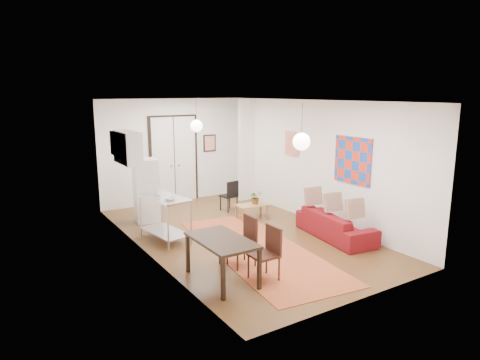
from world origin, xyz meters
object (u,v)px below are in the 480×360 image
black_side_chair (227,193)px  kitchen_counter (165,212)px  sofa (335,225)px  dining_table (222,243)px  dining_chair_far (261,249)px  dining_chair_near (239,237)px  fridge (146,191)px  coffee_table (252,206)px

black_side_chair → kitchen_counter: bearing=21.3°
sofa → dining_table: 3.20m
dining_table → black_side_chair: 4.33m
dining_table → dining_chair_far: 0.67m
kitchen_counter → black_side_chair: bearing=22.0°
sofa → dining_chair_near: dining_chair_near is taller
fridge → kitchen_counter: bearing=-87.6°
sofa → black_side_chair: 3.24m
kitchen_counter → dining_chair_far: 2.69m
kitchen_counter → dining_table: (0.03, -2.35, 0.03)m
dining_chair_near → dining_chair_far: same height
coffee_table → dining_chair_far: dining_chair_far is taller
dining_chair_near → dining_table: bearing=-53.9°
sofa → kitchen_counter: size_ratio=1.51×
dining_table → dining_chair_near: size_ratio=1.46×
dining_chair_near → sofa: bearing=92.6°
fridge → black_side_chair: size_ratio=1.87×
coffee_table → fridge: fridge is taller
fridge → dining_chair_near: size_ratio=1.69×
dining_table → dining_chair_near: (0.60, 0.44, -0.13)m
sofa → coffee_table: sofa is taller
fridge → dining_chair_near: (0.48, -3.40, -0.24)m
kitchen_counter → dining_table: kitchen_counter is taller
kitchen_counter → black_side_chair: (2.30, 1.33, -0.14)m
coffee_table → black_side_chair: 0.98m
kitchen_counter → dining_chair_far: (0.63, -2.61, -0.09)m
dining_chair_far → black_side_chair: 4.29m
dining_chair_near → dining_chair_far: size_ratio=1.00×
sofa → coffee_table: 2.27m
coffee_table → dining_chair_near: (-1.83, -2.29, 0.22)m
kitchen_counter → dining_table: bearing=-97.3°
dining_chair_near → dining_chair_far: (0.00, -0.70, 0.00)m
dining_table → dining_chair_far: dining_chair_far is taller
sofa → kitchen_counter: bearing=68.4°
coffee_table → kitchen_counter: kitchen_counter is taller
sofa → black_side_chair: size_ratio=2.43×
kitchen_counter → dining_chair_near: size_ratio=1.44×
dining_table → black_side_chair: bearing=58.3°
coffee_table → dining_chair_near: 2.94m
sofa → kitchen_counter: 3.64m
sofa → dining_chair_far: bearing=116.0°
coffee_table → dining_chair_far: 3.51m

